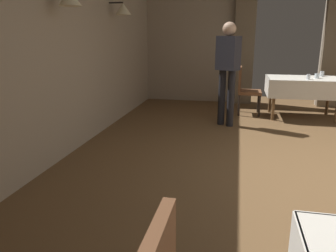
# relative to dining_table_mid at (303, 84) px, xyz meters

# --- Properties ---
(ground) EXTENTS (10.08, 10.08, 0.00)m
(ground) POSITION_rel_dining_table_mid_xyz_m (-0.18, -2.90, -0.64)
(ground) COLOR brown
(wall_left) EXTENTS (0.49, 8.40, 3.00)m
(wall_left) POSITION_rel_dining_table_mid_xyz_m (-3.38, -2.90, 0.86)
(wall_left) COLOR gray
(wall_left) RESTS_ON ground
(wall_back) EXTENTS (6.40, 0.27, 3.00)m
(wall_back) POSITION_rel_dining_table_mid_xyz_m (-0.18, 1.28, 0.87)
(wall_back) COLOR gray
(wall_back) RESTS_ON ground
(dining_table_mid) EXTENTS (1.31, 0.90, 0.75)m
(dining_table_mid) POSITION_rel_dining_table_mid_xyz_m (0.00, 0.00, 0.00)
(dining_table_mid) COLOR brown
(dining_table_mid) RESTS_ON ground
(chair_mid_left) EXTENTS (0.44, 0.44, 0.93)m
(chair_mid_left) POSITION_rel_dining_table_mid_xyz_m (-1.04, 0.08, -0.13)
(chair_mid_left) COLOR black
(chair_mid_left) RESTS_ON ground
(glass_mid_a) EXTENTS (0.08, 0.08, 0.10)m
(glass_mid_a) POSITION_rel_dining_table_mid_xyz_m (0.36, 0.29, 0.16)
(glass_mid_a) COLOR silver
(glass_mid_a) RESTS_ON dining_table_mid
(glass_mid_b) EXTENTS (0.07, 0.07, 0.09)m
(glass_mid_b) POSITION_rel_dining_table_mid_xyz_m (0.02, -0.25, 0.16)
(glass_mid_b) COLOR silver
(glass_mid_b) RESTS_ON dining_table_mid
(glass_mid_c) EXTENTS (0.08, 0.08, 0.09)m
(glass_mid_c) POSITION_rel_dining_table_mid_xyz_m (0.21, -0.03, 0.15)
(glass_mid_c) COLOR silver
(glass_mid_c) RESTS_ON dining_table_mid
(person_waiter_by_doorway) EXTENTS (0.42, 0.37, 1.72)m
(person_waiter_by_doorway) POSITION_rel_dining_table_mid_xyz_m (-1.37, -0.87, 0.38)
(person_waiter_by_doorway) COLOR black
(person_waiter_by_doorway) RESTS_ON ground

